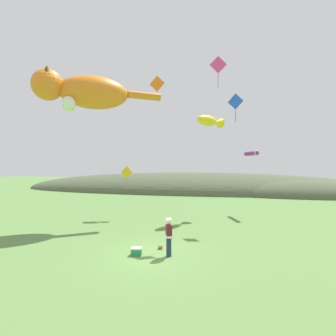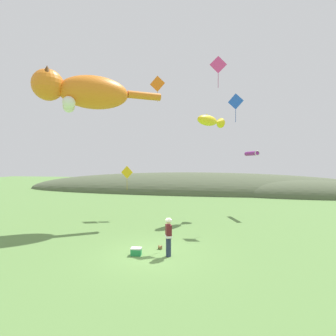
# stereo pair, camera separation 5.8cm
# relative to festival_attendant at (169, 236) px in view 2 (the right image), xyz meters

# --- Properties ---
(ground_plane) EXTENTS (120.00, 120.00, 0.00)m
(ground_plane) POSITION_rel_festival_attendant_xyz_m (-0.78, 0.08, -0.95)
(ground_plane) COLOR #5B8442
(distant_hill_ridge) EXTENTS (56.47, 14.23, 5.66)m
(distant_hill_ridge) POSITION_rel_festival_attendant_xyz_m (1.38, 27.78, -0.95)
(distant_hill_ridge) COLOR #4C563D
(distant_hill_ridge) RESTS_ON ground
(festival_attendant) EXTENTS (0.40, 0.49, 1.77)m
(festival_attendant) POSITION_rel_festival_attendant_xyz_m (0.00, 0.00, 0.00)
(festival_attendant) COLOR #232D47
(festival_attendant) RESTS_ON ground
(kite_spool) EXTENTS (0.17, 0.21, 0.21)m
(kite_spool) POSITION_rel_festival_attendant_xyz_m (-0.59, 0.90, -0.85)
(kite_spool) COLOR olive
(kite_spool) RESTS_ON ground
(picnic_cooler) EXTENTS (0.52, 0.37, 0.36)m
(picnic_cooler) POSITION_rel_festival_attendant_xyz_m (-1.52, -0.15, -0.77)
(picnic_cooler) COLOR #268C4C
(picnic_cooler) RESTS_ON ground
(kite_giant_cat) EXTENTS (7.92, 5.44, 2.72)m
(kite_giant_cat) POSITION_rel_festival_attendant_xyz_m (-6.91, 5.13, 8.35)
(kite_giant_cat) COLOR orange
(kite_fish_windsock) EXTENTS (2.44, 3.09, 0.96)m
(kite_fish_windsock) POSITION_rel_festival_attendant_xyz_m (1.64, 9.52, 6.77)
(kite_fish_windsock) COLOR yellow
(kite_tube_streamer) EXTENTS (1.04, 2.12, 0.44)m
(kite_tube_streamer) POSITION_rel_festival_attendant_xyz_m (5.12, 11.27, 4.18)
(kite_tube_streamer) COLOR #8C268C
(kite_diamond_gold) EXTENTS (1.01, 0.13, 1.91)m
(kite_diamond_gold) POSITION_rel_festival_attendant_xyz_m (-4.79, 7.84, 2.61)
(kite_diamond_gold) COLOR yellow
(kite_diamond_pink) EXTENTS (1.09, 0.17, 1.99)m
(kite_diamond_pink) POSITION_rel_festival_attendant_xyz_m (2.26, 5.06, 9.57)
(kite_diamond_pink) COLOR #E53F8C
(kite_diamond_blue) EXTENTS (1.06, 0.42, 2.03)m
(kite_diamond_blue) POSITION_rel_festival_attendant_xyz_m (3.49, 7.21, 7.70)
(kite_diamond_blue) COLOR blue
(kite_diamond_orange) EXTENTS (1.46, 0.21, 2.37)m
(kite_diamond_orange) POSITION_rel_festival_attendant_xyz_m (-3.19, 11.69, 10.62)
(kite_diamond_orange) COLOR orange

